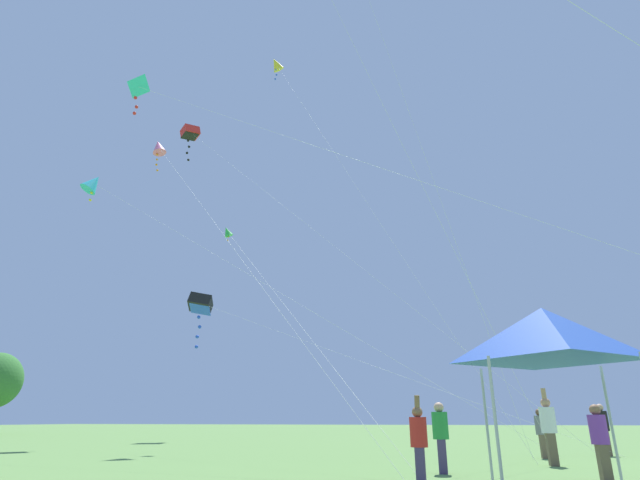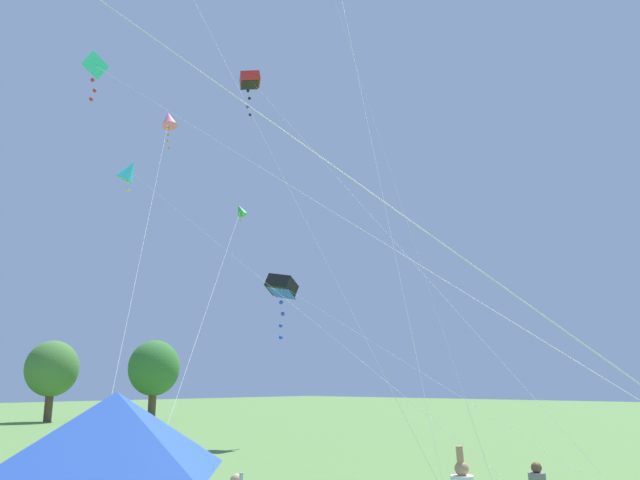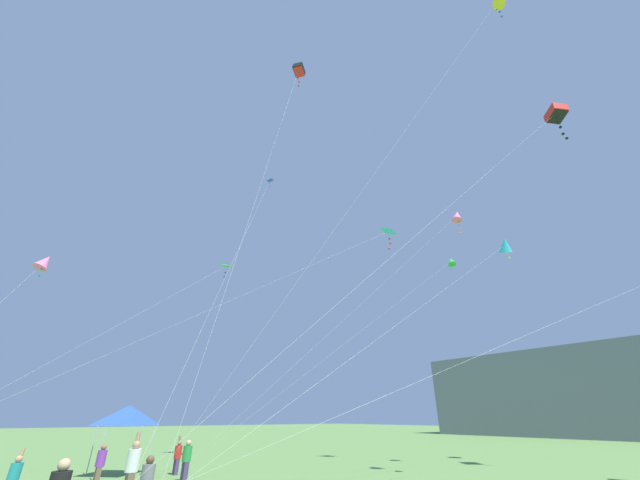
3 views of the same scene
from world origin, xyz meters
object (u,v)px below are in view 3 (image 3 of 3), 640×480
at_px(kite_green_delta_7, 225,267).
at_px(kite_black_box_9, 299,71).
at_px(person_white_shirt, 132,467).
at_px(person_red_shirt, 178,456).
at_px(kite_pink_diamond_5, 457,216).
at_px(kite_cyan_delta_3, 387,233).
at_px(person_teal_shirt, 13,479).
at_px(kite_green_diamond_4, 450,262).
at_px(person_green_shirt, 186,459).
at_px(kite_red_box_2, 556,114).
at_px(kite_yellow_diamond_1, 495,5).
at_px(festival_tent, 128,415).
at_px(kite_pink_diamond_10, 45,262).
at_px(kite_blue_delta_8, 267,187).
at_px(person_purple_shirt, 100,464).
at_px(kite_cyan_diamond_0, 505,245).

bearing_deg(kite_green_delta_7, kite_black_box_9, 2.25).
height_order(person_white_shirt, person_red_shirt, person_white_shirt).
bearing_deg(kite_pink_diamond_5, kite_cyan_delta_3, -157.68).
height_order(person_white_shirt, person_teal_shirt, person_white_shirt).
bearing_deg(kite_green_delta_7, kite_green_diamond_4, 20.23).
height_order(kite_cyan_delta_3, kite_green_delta_7, kite_cyan_delta_3).
bearing_deg(kite_cyan_delta_3, person_white_shirt, -89.50).
height_order(person_green_shirt, kite_red_box_2, kite_red_box_2).
bearing_deg(person_white_shirt, kite_yellow_diamond_1, -118.34).
height_order(festival_tent, person_white_shirt, festival_tent).
height_order(kite_pink_diamond_5, kite_pink_diamond_10, kite_pink_diamond_5).
xyz_separation_m(kite_red_box_2, kite_green_diamond_4, (-5.93, -6.27, -10.48)).
bearing_deg(person_green_shirt, kite_blue_delta_8, 115.73).
bearing_deg(kite_green_diamond_4, person_purple_shirt, -125.39).
xyz_separation_m(kite_cyan_delta_3, kite_green_diamond_4, (5.97, -1.95, -4.99)).
xyz_separation_m(person_green_shirt, kite_red_box_2, (14.74, 16.52, 20.02)).
bearing_deg(kite_red_box_2, kite_pink_diamond_5, -161.70).
height_order(person_white_shirt, kite_cyan_delta_3, kite_cyan_delta_3).
bearing_deg(kite_pink_diamond_5, kite_pink_diamond_10, -122.92).
bearing_deg(kite_blue_delta_8, kite_cyan_delta_3, 54.97).
height_order(person_purple_shirt, kite_red_box_2, kite_red_box_2).
height_order(kite_yellow_diamond_1, kite_pink_diamond_10, kite_yellow_diamond_1).
distance_m(person_red_shirt, kite_cyan_delta_3, 19.49).
bearing_deg(person_green_shirt, person_red_shirt, 165.64).
height_order(kite_yellow_diamond_1, kite_cyan_delta_3, kite_yellow_diamond_1).
distance_m(kite_green_diamond_4, kite_pink_diamond_10, 23.82).
bearing_deg(person_red_shirt, person_purple_shirt, 126.62).
bearing_deg(person_purple_shirt, kite_pink_diamond_5, 30.46).
bearing_deg(kite_pink_diamond_10, kite_green_diamond_4, 49.56).
relative_size(festival_tent, kite_red_box_2, 0.14).
distance_m(kite_green_delta_7, kite_pink_diamond_10, 12.36).
bearing_deg(kite_green_delta_7, festival_tent, -53.96).
distance_m(kite_red_box_2, kite_green_delta_7, 27.05).
bearing_deg(festival_tent, person_red_shirt, 60.09).
height_order(person_purple_shirt, kite_black_box_9, kite_black_box_9).
distance_m(person_white_shirt, kite_pink_diamond_10, 14.60).
height_order(kite_cyan_diamond_0, kite_green_diamond_4, kite_cyan_diamond_0).
height_order(person_green_shirt, kite_cyan_delta_3, kite_cyan_delta_3).
distance_m(person_purple_shirt, kite_blue_delta_8, 20.20).
xyz_separation_m(kite_cyan_diamond_0, kite_pink_diamond_10, (-15.12, -26.62, -3.22)).
height_order(person_white_shirt, kite_green_delta_7, kite_green_delta_7).
xyz_separation_m(festival_tent, kite_black_box_9, (5.35, 6.42, 26.30)).
bearing_deg(kite_green_delta_7, person_teal_shirt, -45.74).
bearing_deg(person_green_shirt, kite_green_diamond_4, 44.28).
relative_size(person_red_shirt, kite_yellow_diamond_1, 0.06).
distance_m(person_green_shirt, person_red_shirt, 2.45).
height_order(kite_green_delta_7, kite_pink_diamond_10, kite_green_delta_7).
bearing_deg(person_red_shirt, kite_black_box_9, -120.31).
bearing_deg(kite_cyan_diamond_0, person_green_shirt, -114.33).
bearing_deg(kite_green_delta_7, kite_cyan_diamond_0, 41.49).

